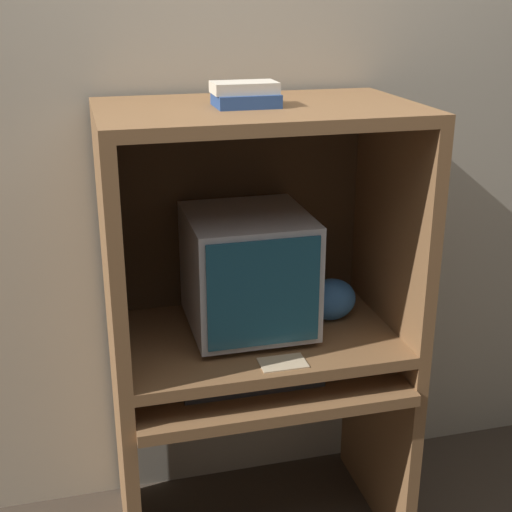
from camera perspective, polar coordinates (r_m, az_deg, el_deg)
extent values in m
cube|color=#B2A893|center=(2.39, -1.90, 9.47)|extent=(6.00, 0.06, 2.60)
cube|color=brown|center=(2.42, -10.26, -16.30)|extent=(0.04, 0.56, 0.64)
cube|color=brown|center=(2.60, 9.75, -13.44)|extent=(0.04, 0.56, 0.64)
cube|color=brown|center=(2.23, 0.84, -10.18)|extent=(0.83, 0.42, 0.04)
cube|color=brown|center=(2.22, -10.87, -8.52)|extent=(0.04, 0.56, 0.11)
cube|color=brown|center=(2.41, 10.28, -6.02)|extent=(0.04, 0.56, 0.11)
cube|color=brown|center=(2.26, 0.18, -6.52)|extent=(0.83, 0.56, 0.04)
cube|color=brown|center=(2.05, -11.62, 1.48)|extent=(0.04, 0.56, 0.71)
cube|color=brown|center=(2.26, 10.93, 3.28)|extent=(0.04, 0.56, 0.71)
cube|color=brown|center=(2.04, 0.20, 11.47)|extent=(0.83, 0.56, 0.04)
cube|color=#48321E|center=(2.37, -1.46, 4.43)|extent=(0.83, 0.01, 0.71)
cylinder|color=#B2B2B7|center=(2.27, -0.65, -5.54)|extent=(0.20, 0.20, 0.02)
cube|color=#B2B2B7|center=(2.20, -0.67, -1.10)|extent=(0.37, 0.38, 0.36)
cube|color=navy|center=(2.02, 0.63, -3.04)|extent=(0.33, 0.01, 0.32)
cube|color=#2D2D30|center=(2.19, -0.42, -9.95)|extent=(0.43, 0.14, 0.02)
cube|color=#474749|center=(2.18, -0.42, -9.65)|extent=(0.39, 0.11, 0.01)
ellipsoid|color=#B7B7B7|center=(2.25, 6.66, -9.05)|extent=(0.07, 0.04, 0.03)
ellipsoid|color=#336BB7|center=(2.32, 5.99, -3.47)|extent=(0.17, 0.12, 0.14)
cube|color=navy|center=(2.01, -0.82, 12.38)|extent=(0.17, 0.14, 0.04)
cube|color=beige|center=(2.00, -0.94, 13.33)|extent=(0.18, 0.11, 0.03)
cube|color=#CCB28C|center=(2.07, 2.15, -8.54)|extent=(0.13, 0.09, 0.00)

